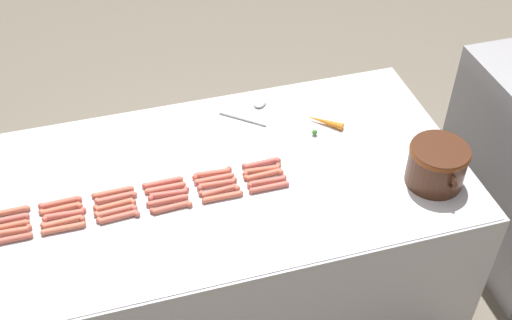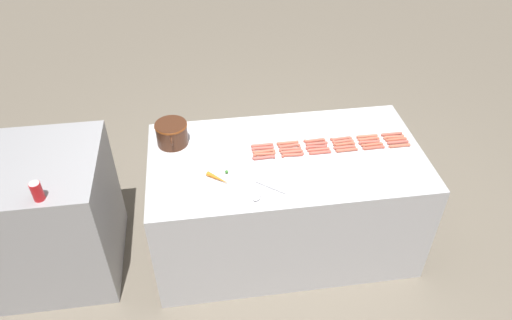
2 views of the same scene
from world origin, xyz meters
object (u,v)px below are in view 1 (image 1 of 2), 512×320
object	(u,v)px
hot_dog_18	(9,232)
hot_dog_0	(8,212)
hot_dog_4	(212,173)
hot_dog_13	(64,215)
hot_dog_23	(267,181)
hot_dog_12	(7,226)
hot_dog_16	(217,184)
hot_dog_1	(60,202)
hot_dog_26	(118,217)
hot_dog_20	(116,211)
hot_dog_21	(167,201)
hot_dog_11	(262,170)
hot_dog_29	(269,187)
hot_dog_3	(163,182)
hot_dog_15	(168,194)
hot_dog_17	(264,175)
hot_dog_10	(214,179)
hot_dog_7	(61,209)
serving_spoon	(254,108)
carrot	(324,122)
hot_dog_9	(165,188)
hot_dog_14	(115,205)
hot_dog_25	(63,228)
hot_dog_2	(113,192)
hot_dog_28	(223,197)
bean_pot	(437,163)
hot_dog_27	(171,207)
hot_dog_8	(116,198)
hot_dog_19	(63,222)
hot_dog_24	(10,240)
hot_dog_6	(7,220)
hot_dog_22	(219,191)
hot_dog_5	(261,163)

from	to	relation	value
hot_dog_18	hot_dog_0	bearing A→B (deg)	-177.67
hot_dog_4	hot_dog_13	distance (m)	0.58
hot_dog_4	hot_dog_23	distance (m)	0.22
hot_dog_12	hot_dog_16	distance (m)	0.78
hot_dog_1	hot_dog_26	world-z (taller)	same
hot_dog_20	hot_dog_21	world-z (taller)	same
hot_dog_11	hot_dog_29	distance (m)	0.10
hot_dog_3	hot_dog_1	bearing A→B (deg)	-89.92
hot_dog_1	hot_dog_15	distance (m)	0.40
hot_dog_15	hot_dog_17	size ratio (longest dim) A/B	1.00
hot_dog_3	hot_dog_16	distance (m)	0.21
hot_dog_1	hot_dog_10	bearing A→B (deg)	86.62
hot_dog_7	serving_spoon	size ratio (longest dim) A/B	0.70
serving_spoon	hot_dog_10	bearing A→B (deg)	-34.88
hot_dog_4	carrot	distance (m)	0.56
hot_dog_3	hot_dog_29	distance (m)	0.41
hot_dog_3	hot_dog_9	size ratio (longest dim) A/B	1.00
hot_dog_11	hot_dog_14	xyz separation A→B (m)	(0.03, -0.58, 0.00)
hot_dog_9	hot_dog_25	distance (m)	0.40
hot_dog_2	hot_dog_23	distance (m)	0.59
hot_dog_21	hot_dog_28	size ratio (longest dim) A/B	1.00
hot_dog_25	carrot	distance (m)	1.15
hot_dog_9	bean_pot	world-z (taller)	bean_pot
hot_dog_1	hot_dog_27	distance (m)	0.42
hot_dog_7	hot_dog_17	size ratio (longest dim) A/B	1.00
hot_dog_13	hot_dog_8	bearing A→B (deg)	100.37
hot_dog_13	hot_dog_19	xyz separation A→B (m)	(0.03, -0.01, 0.00)
hot_dog_17	hot_dog_23	size ratio (longest dim) A/B	1.00
hot_dog_19	hot_dog_24	xyz separation A→B (m)	(0.03, -0.19, 0.00)
hot_dog_4	hot_dog_11	size ratio (longest dim) A/B	1.00
hot_dog_26	hot_dog_29	xyz separation A→B (m)	(0.00, 0.58, 0.00)
hot_dog_4	hot_dog_11	world-z (taller)	same
hot_dog_7	carrot	world-z (taller)	carrot
hot_dog_10	hot_dog_27	xyz separation A→B (m)	(0.10, -0.19, 0.00)
hot_dog_2	hot_dog_25	size ratio (longest dim) A/B	1.00
hot_dog_4	hot_dog_19	xyz separation A→B (m)	(0.10, -0.58, 0.00)
hot_dog_6	bean_pot	world-z (taller)	bean_pot
hot_dog_2	hot_dog_28	xyz separation A→B (m)	(0.14, 0.40, 0.00)
hot_dog_14	bean_pot	size ratio (longest dim) A/B	0.57
hot_dog_2	hot_dog_12	xyz separation A→B (m)	(0.07, -0.39, 0.00)
hot_dog_22	hot_dog_14	bearing A→B (deg)	-95.07
hot_dog_16	hot_dog_23	world-z (taller)	same
hot_dog_13	hot_dog_19	bearing A→B (deg)	-11.00
hot_dog_13	hot_dog_29	bearing A→B (deg)	84.76
hot_dog_0	hot_dog_10	bearing A→B (deg)	87.15
hot_dog_8	hot_dog_25	xyz separation A→B (m)	(0.10, -0.20, 0.00)
carrot	hot_dog_5	bearing A→B (deg)	-62.31
serving_spoon	hot_dog_6	bearing A→B (deg)	-69.52
hot_dog_7	serving_spoon	distance (m)	0.94
hot_dog_8	carrot	xyz separation A→B (m)	(-0.21, 0.91, 0.00)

